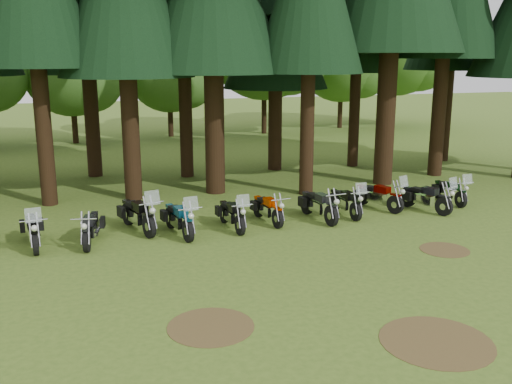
# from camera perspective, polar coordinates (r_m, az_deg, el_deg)

# --- Properties ---
(ground) EXTENTS (120.00, 120.00, 0.00)m
(ground) POSITION_cam_1_polar(r_m,az_deg,el_deg) (14.64, 5.09, -8.24)
(ground) COLOR #405C1D
(ground) RESTS_ON ground
(decid_3) EXTENTS (6.12, 5.95, 7.65)m
(decid_3) POSITION_cam_1_polar(r_m,az_deg,el_deg) (37.59, -17.61, 11.49)
(decid_3) COLOR black
(decid_3) RESTS_ON ground
(decid_4) EXTENTS (5.93, 5.76, 7.41)m
(decid_4) POSITION_cam_1_polar(r_m,az_deg,el_deg) (39.42, -8.28, 11.82)
(decid_4) COLOR black
(decid_4) RESTS_ON ground
(decid_5) EXTENTS (8.45, 8.21, 10.56)m
(decid_5) POSITION_cam_1_polar(r_m,az_deg,el_deg) (40.58, 1.47, 14.62)
(decid_5) COLOR black
(decid_5) RESTS_ON ground
(decid_6) EXTENTS (7.06, 6.86, 8.82)m
(decid_6) POSITION_cam_1_polar(r_m,az_deg,el_deg) (44.40, 9.07, 13.03)
(decid_6) COLOR black
(decid_6) RESTS_ON ground
(decid_7) EXTENTS (8.44, 8.20, 10.55)m
(decid_7) POSITION_cam_1_polar(r_m,az_deg,el_deg) (46.54, 14.43, 14.06)
(decid_7) COLOR black
(decid_7) RESTS_ON ground
(dirt_patch_0) EXTENTS (1.80, 1.80, 0.01)m
(dirt_patch_0) POSITION_cam_1_polar(r_m,az_deg,el_deg) (12.02, -4.55, -13.26)
(dirt_patch_0) COLOR #4C3D1E
(dirt_patch_0) RESTS_ON ground
(dirt_patch_1) EXTENTS (1.40, 1.40, 0.01)m
(dirt_patch_1) POSITION_cam_1_polar(r_m,az_deg,el_deg) (17.23, 18.34, -5.50)
(dirt_patch_1) COLOR #4C3D1E
(dirt_patch_1) RESTS_ON ground
(dirt_patch_2) EXTENTS (2.20, 2.20, 0.01)m
(dirt_patch_2) POSITION_cam_1_polar(r_m,az_deg,el_deg) (11.95, 17.58, -14.06)
(dirt_patch_2) COLOR #4C3D1E
(dirt_patch_2) RESTS_ON ground
(motorcycle_1) EXTENTS (0.54, 2.27, 1.43)m
(motorcycle_1) POSITION_cam_1_polar(r_m,az_deg,el_deg) (17.69, -21.40, -3.66)
(motorcycle_1) COLOR black
(motorcycle_1) RESTS_ON ground
(motorcycle_2) EXTENTS (0.57, 2.14, 0.88)m
(motorcycle_2) POSITION_cam_1_polar(r_m,az_deg,el_deg) (17.48, -16.19, -3.55)
(motorcycle_2) COLOR black
(motorcycle_2) RESTS_ON ground
(motorcycle_3) EXTENTS (0.96, 2.42, 1.54)m
(motorcycle_3) POSITION_cam_1_polar(r_m,az_deg,el_deg) (18.31, -11.71, -2.31)
(motorcycle_3) COLOR black
(motorcycle_3) RESTS_ON ground
(motorcycle_4) EXTENTS (0.64, 2.32, 1.45)m
(motorcycle_4) POSITION_cam_1_polar(r_m,az_deg,el_deg) (17.72, -7.71, -2.76)
(motorcycle_4) COLOR black
(motorcycle_4) RESTS_ON ground
(motorcycle_5) EXTENTS (0.46, 2.15, 1.35)m
(motorcycle_5) POSITION_cam_1_polar(r_m,az_deg,el_deg) (18.22, -2.43, -2.32)
(motorcycle_5) COLOR black
(motorcycle_5) RESTS_ON ground
(motorcycle_6) EXTENTS (0.39, 2.09, 0.85)m
(motorcycle_6) POSITION_cam_1_polar(r_m,az_deg,el_deg) (18.91, 1.16, -1.77)
(motorcycle_6) COLOR black
(motorcycle_6) RESTS_ON ground
(motorcycle_7) EXTENTS (0.42, 2.30, 0.93)m
(motorcycle_7) POSITION_cam_1_polar(r_m,az_deg,el_deg) (19.31, 6.28, -1.40)
(motorcycle_7) COLOR black
(motorcycle_7) RESTS_ON ground
(motorcycle_8) EXTENTS (0.41, 2.18, 1.37)m
(motorcycle_8) POSITION_cam_1_polar(r_m,az_deg,el_deg) (19.97, 8.91, -1.04)
(motorcycle_8) COLOR black
(motorcycle_8) RESTS_ON ground
(motorcycle_9) EXTENTS (1.05, 2.17, 1.40)m
(motorcycle_9) POSITION_cam_1_polar(r_m,az_deg,el_deg) (20.96, 12.13, -0.46)
(motorcycle_9) COLOR black
(motorcycle_9) RESTS_ON ground
(motorcycle_10) EXTENTS (1.00, 2.19, 1.41)m
(motorcycle_10) POSITION_cam_1_polar(r_m,az_deg,el_deg) (21.12, 16.61, -0.61)
(motorcycle_10) COLOR black
(motorcycle_10) RESTS_ON ground
(motorcycle_11) EXTENTS (0.39, 2.06, 1.30)m
(motorcycle_11) POSITION_cam_1_polar(r_m,az_deg,el_deg) (22.59, 18.81, 0.03)
(motorcycle_11) COLOR black
(motorcycle_11) RESTS_ON ground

